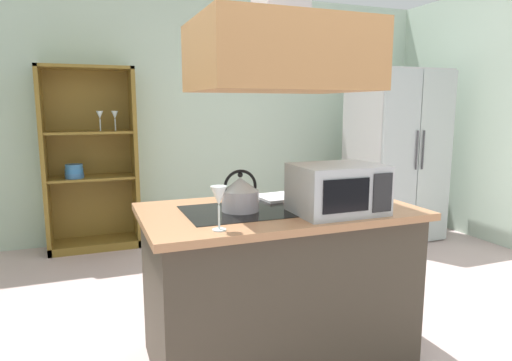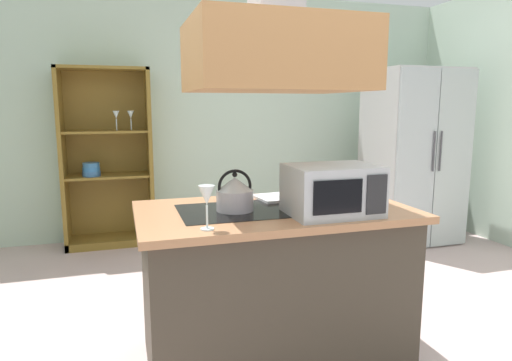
{
  "view_description": "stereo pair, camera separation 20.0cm",
  "coord_description": "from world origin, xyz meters",
  "px_view_note": "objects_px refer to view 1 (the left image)",
  "views": [
    {
      "loc": [
        -1.11,
        -2.04,
        1.46
      ],
      "look_at": [
        -0.11,
        0.52,
        1.0
      ],
      "focal_mm": 31.26,
      "sensor_mm": 36.0,
      "label": 1
    },
    {
      "loc": [
        -0.92,
        -2.11,
        1.46
      ],
      "look_at": [
        -0.11,
        0.52,
        1.0
      ],
      "focal_mm": 31.26,
      "sensor_mm": 36.0,
      "label": 2
    }
  ],
  "objects_px": {
    "kettle": "(240,194)",
    "microwave": "(338,189)",
    "wine_glass_on_counter": "(219,198)",
    "dish_cabinet": "(91,169)",
    "fruit_bowl": "(342,188)",
    "refrigerator": "(395,155)",
    "cutting_board": "(285,197)"
  },
  "relations": [
    {
      "from": "refrigerator",
      "to": "kettle",
      "type": "xyz_separation_m",
      "value": [
        -2.44,
        -1.8,
        0.07
      ]
    },
    {
      "from": "dish_cabinet",
      "to": "cutting_board",
      "type": "relative_size",
      "value": 5.43
    },
    {
      "from": "cutting_board",
      "to": "fruit_bowl",
      "type": "height_order",
      "value": "fruit_bowl"
    },
    {
      "from": "refrigerator",
      "to": "wine_glass_on_counter",
      "type": "bearing_deg",
      "value": -141.36
    },
    {
      "from": "kettle",
      "to": "microwave",
      "type": "bearing_deg",
      "value": -25.41
    },
    {
      "from": "kettle",
      "to": "microwave",
      "type": "relative_size",
      "value": 0.49
    },
    {
      "from": "refrigerator",
      "to": "kettle",
      "type": "relative_size",
      "value": 8.21
    },
    {
      "from": "cutting_board",
      "to": "microwave",
      "type": "relative_size",
      "value": 0.74
    },
    {
      "from": "refrigerator",
      "to": "dish_cabinet",
      "type": "xyz_separation_m",
      "value": [
        -3.16,
        0.8,
        -0.1
      ]
    },
    {
      "from": "refrigerator",
      "to": "fruit_bowl",
      "type": "bearing_deg",
      "value": -136.31
    },
    {
      "from": "dish_cabinet",
      "to": "fruit_bowl",
      "type": "distance_m",
      "value": 2.83
    },
    {
      "from": "refrigerator",
      "to": "wine_glass_on_counter",
      "type": "distance_m",
      "value": 3.4
    },
    {
      "from": "microwave",
      "to": "refrigerator",
      "type": "bearing_deg",
      "value": 45.73
    },
    {
      "from": "fruit_bowl",
      "to": "microwave",
      "type": "bearing_deg",
      "value": -125.1
    },
    {
      "from": "cutting_board",
      "to": "wine_glass_on_counter",
      "type": "bearing_deg",
      "value": -136.81
    },
    {
      "from": "microwave",
      "to": "fruit_bowl",
      "type": "height_order",
      "value": "microwave"
    },
    {
      "from": "refrigerator",
      "to": "kettle",
      "type": "bearing_deg",
      "value": -143.54
    },
    {
      "from": "wine_glass_on_counter",
      "to": "refrigerator",
      "type": "bearing_deg",
      "value": 38.64
    },
    {
      "from": "refrigerator",
      "to": "wine_glass_on_counter",
      "type": "height_order",
      "value": "refrigerator"
    },
    {
      "from": "microwave",
      "to": "wine_glass_on_counter",
      "type": "height_order",
      "value": "microwave"
    },
    {
      "from": "refrigerator",
      "to": "fruit_bowl",
      "type": "relative_size",
      "value": 6.89
    },
    {
      "from": "cutting_board",
      "to": "fruit_bowl",
      "type": "xyz_separation_m",
      "value": [
        0.39,
        -0.03,
        0.03
      ]
    },
    {
      "from": "dish_cabinet",
      "to": "cutting_board",
      "type": "xyz_separation_m",
      "value": [
        1.09,
        -2.38,
        0.09
      ]
    },
    {
      "from": "cutting_board",
      "to": "microwave",
      "type": "bearing_deg",
      "value": -78.18
    },
    {
      "from": "dish_cabinet",
      "to": "kettle",
      "type": "height_order",
      "value": "dish_cabinet"
    },
    {
      "from": "refrigerator",
      "to": "cutting_board",
      "type": "relative_size",
      "value": 5.43
    },
    {
      "from": "refrigerator",
      "to": "microwave",
      "type": "height_order",
      "value": "refrigerator"
    },
    {
      "from": "kettle",
      "to": "wine_glass_on_counter",
      "type": "xyz_separation_m",
      "value": [
        -0.21,
        -0.32,
        0.06
      ]
    },
    {
      "from": "cutting_board",
      "to": "dish_cabinet",
      "type": "bearing_deg",
      "value": 114.59
    },
    {
      "from": "microwave",
      "to": "dish_cabinet",
      "type": "bearing_deg",
      "value": 112.68
    },
    {
      "from": "kettle",
      "to": "microwave",
      "type": "xyz_separation_m",
      "value": [
        0.47,
        -0.22,
        0.04
      ]
    },
    {
      "from": "refrigerator",
      "to": "cutting_board",
      "type": "height_order",
      "value": "refrigerator"
    }
  ]
}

